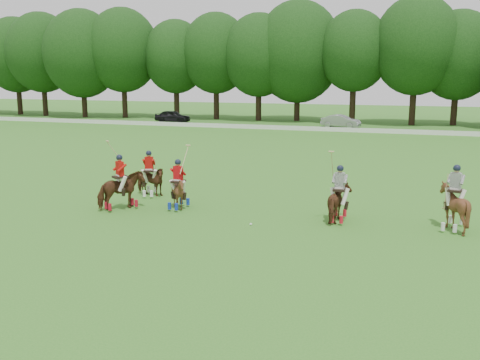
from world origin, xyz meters
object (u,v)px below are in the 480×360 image
(car_left, at_px, (173,116))
(polo_stripe_a, at_px, (339,202))
(polo_red_a, at_px, (121,190))
(polo_stripe_b, at_px, (454,206))
(polo_red_c, at_px, (179,192))
(car_mid, at_px, (341,121))
(polo_ball, at_px, (251,224))
(polo_red_b, at_px, (150,180))

(car_left, bearing_deg, polo_stripe_a, -146.02)
(polo_red_a, height_order, polo_stripe_a, polo_red_a)
(car_left, xyz_separation_m, polo_stripe_b, (29.91, -37.80, 0.14))
(polo_red_a, xyz_separation_m, polo_red_c, (2.21, 0.87, -0.10))
(car_mid, distance_m, polo_stripe_a, 38.52)
(car_left, xyz_separation_m, polo_ball, (22.87, -39.71, -0.68))
(polo_red_a, xyz_separation_m, polo_ball, (5.82, -0.51, -0.79))
(car_mid, bearing_deg, polo_red_a, -175.05)
(polo_red_c, distance_m, polo_ball, 3.93)
(polo_red_b, bearing_deg, polo_stripe_b, -5.63)
(car_left, distance_m, polo_ball, 45.83)
(car_left, bearing_deg, polo_ball, -150.24)
(polo_red_b, xyz_separation_m, polo_red_c, (2.34, -1.80, -0.00))
(car_mid, bearing_deg, car_left, 99.31)
(polo_stripe_a, relative_size, polo_stripe_b, 1.15)
(car_mid, height_order, polo_stripe_b, polo_stripe_b)
(polo_red_a, height_order, polo_red_b, polo_red_a)
(polo_red_a, relative_size, polo_red_c, 1.08)
(polo_red_c, xyz_separation_m, polo_stripe_b, (10.65, 0.51, 0.13))
(polo_stripe_a, xyz_separation_m, polo_stripe_b, (4.06, 0.27, 0.09))
(car_mid, height_order, polo_stripe_a, polo_stripe_a)
(car_left, distance_m, polo_red_a, 42.74)
(polo_red_c, bearing_deg, polo_ball, -20.99)
(polo_red_b, bearing_deg, polo_ball, -28.15)
(car_left, height_order, car_mid, car_left)
(polo_stripe_b, bearing_deg, polo_ball, -164.89)
(polo_red_c, distance_m, polo_stripe_a, 6.59)
(polo_red_c, bearing_deg, polo_stripe_a, 2.09)
(polo_red_a, distance_m, polo_ball, 5.90)
(polo_red_a, xyz_separation_m, polo_stripe_b, (12.86, 1.39, 0.03))
(car_mid, xyz_separation_m, polo_red_c, (-0.78, -38.32, 0.05))
(polo_stripe_b, distance_m, polo_ball, 7.34)
(car_left, height_order, polo_ball, car_left)
(polo_stripe_a, bearing_deg, car_mid, 98.67)
(car_left, relative_size, polo_red_a, 1.49)
(polo_red_b, height_order, polo_stripe_a, polo_stripe_a)
(polo_red_a, relative_size, polo_ball, 31.58)
(polo_red_b, relative_size, polo_stripe_a, 0.78)
(polo_red_b, height_order, polo_stripe_b, polo_stripe_b)
(car_mid, relative_size, polo_ball, 46.03)
(polo_red_a, xyz_separation_m, polo_red_b, (-0.12, 2.67, -0.10))
(polo_ball, bearing_deg, polo_stripe_b, 15.11)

